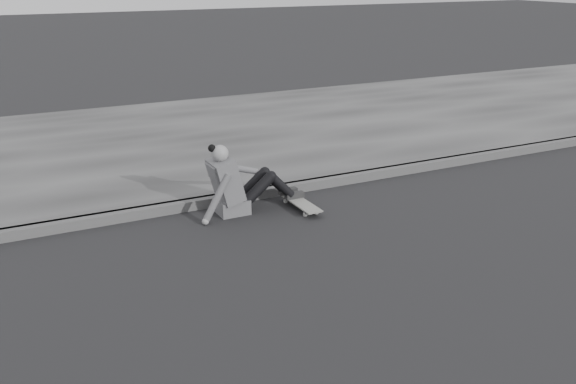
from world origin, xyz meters
TOP-DOWN VIEW (x-y plane):
  - ground at (0.00, 0.00)m, footprint 80.00×80.00m
  - curb at (0.00, 2.58)m, footprint 24.00×0.16m
  - sidewalk at (0.00, 5.60)m, footprint 24.00×6.00m
  - skateboard at (-2.38, 1.98)m, footprint 0.20×0.78m
  - seated_woman at (-3.12, 2.23)m, footprint 1.38×0.46m

SIDE VIEW (x-z plane):
  - ground at x=0.00m, z-range 0.00..0.00m
  - curb at x=0.00m, z-range 0.00..0.12m
  - sidewalk at x=0.00m, z-range 0.00..0.12m
  - skateboard at x=-2.38m, z-range 0.03..0.12m
  - seated_woman at x=-3.12m, z-range -0.08..0.80m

